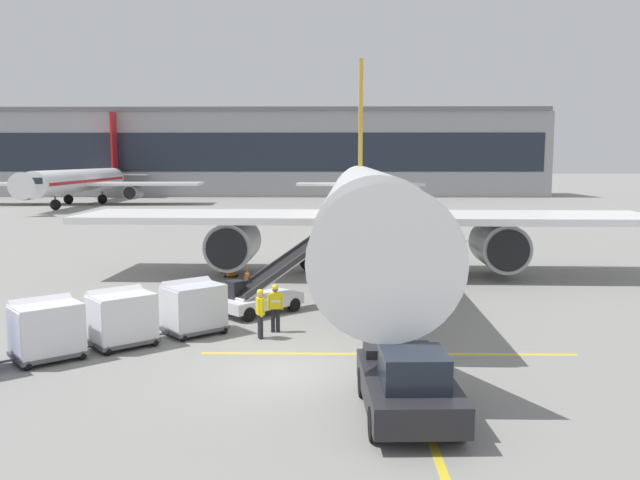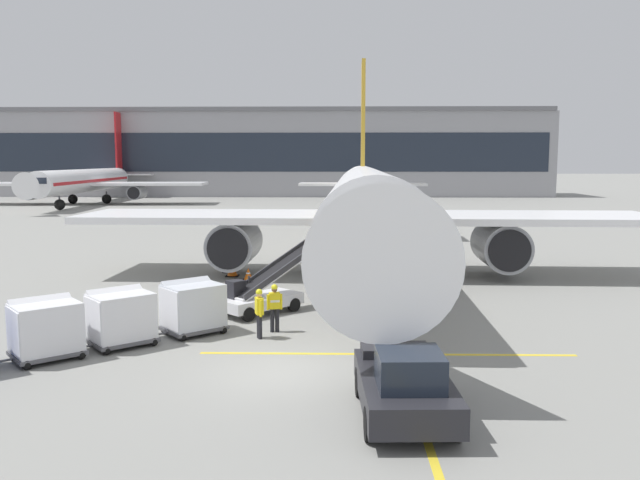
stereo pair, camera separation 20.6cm
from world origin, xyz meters
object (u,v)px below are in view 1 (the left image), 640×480
pushback_tug (408,384)px  safety_cone_engine_keepout (226,267)px  safety_cone_wingtip (231,269)px  safety_cone_nose_mark (247,274)px  baggage_cart_third (46,328)px  ground_crew_by_carts (260,310)px  parked_airplane (365,208)px  baggage_cart_lead (193,306)px  distant_airplane (83,181)px  baggage_cart_second (121,317)px  ground_crew_by_loader (275,305)px  belt_loader (264,291)px

pushback_tug → safety_cone_engine_keepout: (-7.58, 20.27, -0.52)m
safety_cone_wingtip → safety_cone_nose_mark: (1.01, -1.16, -0.06)m
baggage_cart_third → ground_crew_by_carts: 6.83m
parked_airplane → pushback_tug: parked_airplane is taller
pushback_tug → baggage_cart_third: bearing=157.5°
pushback_tug → baggage_cart_lead: bearing=131.9°
parked_airplane → distant_airplane: (-36.90, 56.78, -0.30)m
pushback_tug → ground_crew_by_carts: pushback_tug is taller
baggage_cart_second → ground_crew_by_loader: baggage_cart_second is taller
baggage_cart_lead → ground_crew_by_carts: 2.54m
belt_loader → safety_cone_nose_mark: bearing=102.8°
parked_airplane → baggage_cart_third: 18.97m
belt_loader → pushback_tug: size_ratio=1.05×
ground_crew_by_carts → safety_cone_engine_keepout: (-3.30, 13.36, -0.69)m
belt_loader → distant_airplane: size_ratio=0.11×
baggage_cart_third → ground_crew_by_carts: baggage_cart_third is taller
ground_crew_by_carts → distant_airplane: 77.01m
ground_crew_by_carts → ground_crew_by_loader: bearing=62.4°
ground_crew_by_loader → distant_airplane: bearing=115.6°
baggage_cart_second → distant_airplane: size_ratio=0.06×
safety_cone_wingtip → parked_airplane: bearing=6.5°
belt_loader → ground_crew_by_loader: belt_loader is taller
ground_crew_by_loader → safety_cone_engine_keepout: bearing=106.7°
ground_crew_by_loader → ground_crew_by_carts: 0.97m
safety_cone_engine_keepout → safety_cone_wingtip: bearing=-70.1°
belt_loader → baggage_cart_second: 6.52m
safety_cone_nose_mark → ground_crew_by_carts: bearing=-80.5°
baggage_cart_second → ground_crew_by_carts: 4.62m
parked_airplane → safety_cone_engine_keepout: parked_airplane is taller
safety_cone_engine_keepout → safety_cone_nose_mark: 2.78m
baggage_cart_third → safety_cone_wingtip: size_ratio=3.38×
safety_cone_engine_keepout → safety_cone_nose_mark: safety_cone_nose_mark is taller
belt_loader → baggage_cart_third: size_ratio=1.81×
parked_airplane → ground_crew_by_loader: (-3.86, -12.10, -2.62)m
ground_crew_by_carts → pushback_tug: bearing=-58.2°
parked_airplane → safety_cone_nose_mark: size_ratio=62.87×
ground_crew_by_loader → safety_cone_engine_keepout: ground_crew_by_loader is taller
baggage_cart_lead → baggage_cart_third: same height
baggage_cart_lead → safety_cone_nose_mark: size_ratio=3.97×
safety_cone_engine_keepout → safety_cone_nose_mark: bearing=-58.5°
baggage_cart_third → baggage_cart_lead: bearing=38.7°
ground_crew_by_loader → safety_cone_wingtip: 11.78m
pushback_tug → safety_cone_nose_mark: size_ratio=6.87×
belt_loader → safety_cone_engine_keepout: belt_loader is taller
baggage_cart_second → safety_cone_engine_keepout: size_ratio=4.07×
baggage_cart_third → safety_cone_engine_keepout: bearing=79.1°
belt_loader → safety_cone_nose_mark: belt_loader is taller
baggage_cart_third → pushback_tug: baggage_cart_third is taller
ground_crew_by_loader → safety_cone_nose_mark: 10.41m
belt_loader → distant_airplane: distant_airplane is taller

